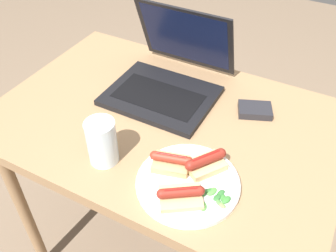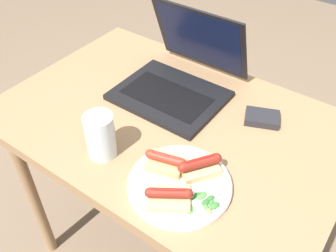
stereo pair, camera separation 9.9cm
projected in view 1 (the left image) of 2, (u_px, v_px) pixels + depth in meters
The scene contains 9 objects.
desk at pixel (165, 139), 1.16m from camera, with size 1.02×0.69×0.78m.
laptop at pixel (168, 79), 1.19m from camera, with size 0.33×0.34×0.25m.
plate at pixel (188, 182), 0.92m from camera, with size 0.26×0.26×0.02m.
sausage_toast_left at pixel (181, 195), 0.86m from camera, with size 0.12×0.12×0.04m.
sausage_toast_middle at pixel (205, 163), 0.93m from camera, with size 0.11×0.11×0.05m.
sausage_toast_right at pixel (171, 162), 0.94m from camera, with size 0.11×0.09×0.05m.
salad_pile at pixel (216, 197), 0.87m from camera, with size 0.08×0.08×0.01m.
drinking_glass at pixel (102, 142), 0.95m from camera, with size 0.08×0.08×0.13m.
external_drive at pixel (255, 110), 1.12m from camera, with size 0.12×0.10×0.02m.
Camera 1 is at (0.40, -0.74, 1.50)m, focal length 40.00 mm.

